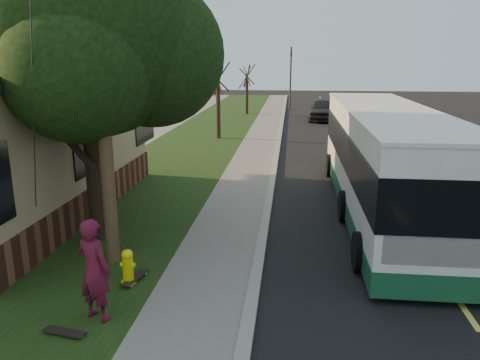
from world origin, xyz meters
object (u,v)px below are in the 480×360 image
at_px(utility_pole, 98,56).
at_px(bare_tree_far, 247,90).
at_px(transit_bus, 384,158).
at_px(distant_car, 323,109).
at_px(skateboard_main, 135,278).
at_px(fire_hydrant, 128,266).
at_px(leafy_tree, 90,33).
at_px(skateboarder, 94,270).
at_px(traffic_signal, 291,74).
at_px(bare_tree_near, 218,102).
at_px(dumpster, 60,165).
at_px(skateboard_spare, 64,332).

height_order(utility_pole, bare_tree_far, utility_pole).
bearing_deg(transit_bus, distant_car, 91.18).
relative_size(transit_bus, skateboard_main, 13.47).
height_order(fire_hydrant, leafy_tree, leafy_tree).
bearing_deg(bare_tree_far, fire_hydrant, -89.24).
height_order(bare_tree_far, skateboarder, bare_tree_far).
xyz_separation_m(bare_tree_far, transit_bus, (6.46, -24.49, -0.31)).
distance_m(fire_hydrant, skateboard_main, 0.34).
bearing_deg(utility_pole, traffic_signal, 83.42).
bearing_deg(bare_tree_far, skateboarder, -89.43).
distance_m(transit_bus, distant_car, 21.67).
relative_size(fire_hydrant, bare_tree_far, 0.18).
bearing_deg(leafy_tree, utility_pole, -62.40).
xyz_separation_m(leafy_tree, transit_bus, (7.63, 2.87, -3.48)).
bearing_deg(skateboarder, fire_hydrant, -71.35).
height_order(utility_pole, leafy_tree, utility_pole).
height_order(transit_bus, skateboard_main, transit_bus).
xyz_separation_m(bare_tree_far, skateboard_main, (0.50, -29.89, -1.87)).
bearing_deg(bare_tree_near, skateboarder, -87.60).
bearing_deg(dumpster, bare_tree_far, 76.84).
xyz_separation_m(skateboarder, skateboard_main, (0.19, 1.48, -0.88)).
distance_m(leafy_tree, bare_tree_near, 15.66).
bearing_deg(distant_car, utility_pole, -98.26).
xyz_separation_m(bare_tree_far, traffic_signal, (3.50, 4.00, 1.16)).
distance_m(bare_tree_near, traffic_signal, 16.52).
height_order(utility_pole, skateboard_main, utility_pole).
distance_m(utility_pole, skateboarder, 4.37).
bearing_deg(skateboarder, utility_pole, -53.01).
relative_size(bare_tree_far, distant_car, 0.83).
distance_m(utility_pole, dumpster, 9.46).
xyz_separation_m(skateboarder, distant_car, (5.70, 28.53, -0.18)).
relative_size(bare_tree_far, skateboarder, 2.15).
distance_m(utility_pole, traffic_signal, 33.26).
bearing_deg(bare_tree_near, transit_bus, -60.87).
height_order(bare_tree_near, distant_car, bare_tree_near).
relative_size(fire_hydrant, bare_tree_near, 0.17).
height_order(bare_tree_far, traffic_signal, traffic_signal).
xyz_separation_m(traffic_signal, skateboarder, (-3.19, -35.37, -2.16)).
xyz_separation_m(bare_tree_near, transit_bus, (6.96, -12.49, -0.46)).
distance_m(leafy_tree, distant_car, 25.91).
bearing_deg(leafy_tree, dumpster, 126.07).
xyz_separation_m(utility_pole, distant_car, (6.32, 26.17, -3.80)).
bearing_deg(bare_tree_near, bare_tree_far, 87.61).
bearing_deg(skateboarder, distant_car, -78.96).
xyz_separation_m(transit_bus, skateboard_main, (-5.96, -5.41, -1.56)).
height_order(leafy_tree, traffic_signal, leafy_tree).
bearing_deg(skateboard_main, bare_tree_far, 90.96).
relative_size(transit_bus, skateboard_spare, 14.91).
bearing_deg(transit_bus, skateboard_spare, -131.03).
relative_size(fire_hydrant, skateboard_main, 0.85).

